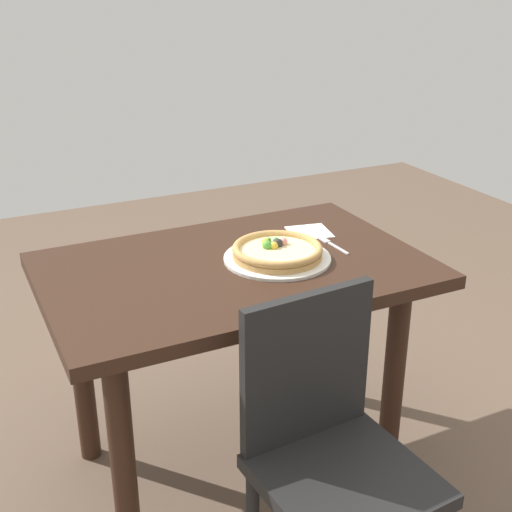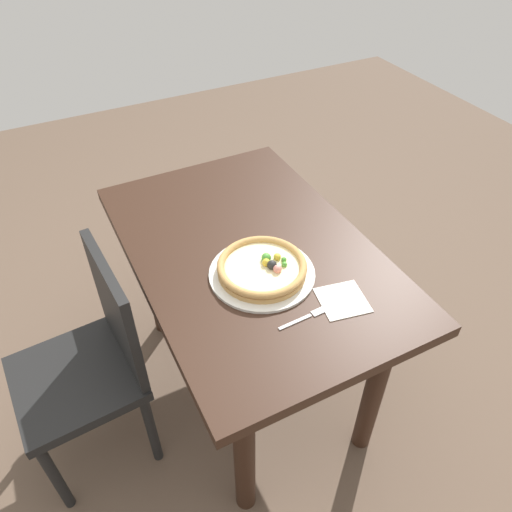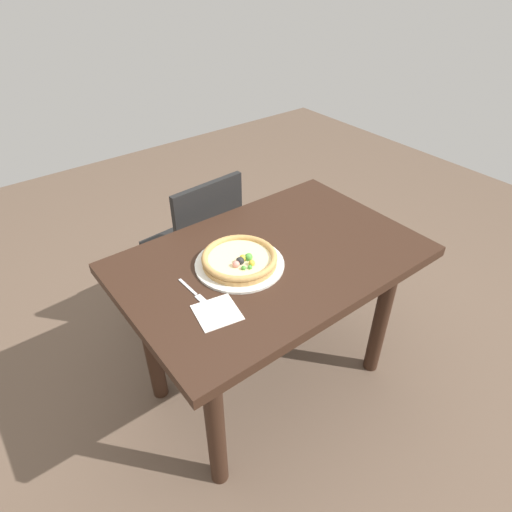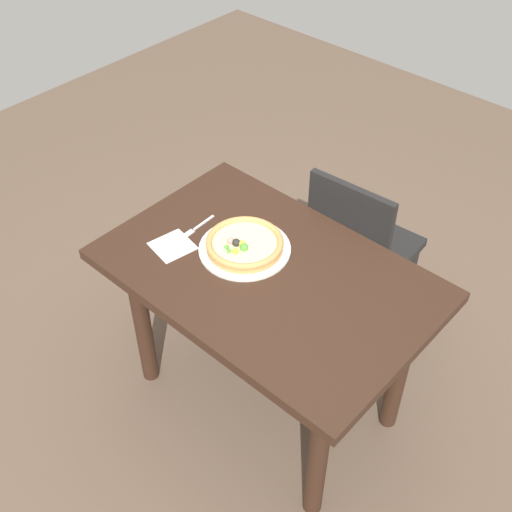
% 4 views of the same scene
% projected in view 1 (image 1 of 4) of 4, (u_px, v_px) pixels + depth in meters
% --- Properties ---
extents(ground_plane, '(6.00, 6.00, 0.00)m').
position_uv_depth(ground_plane, '(237.00, 459.00, 2.41)').
color(ground_plane, brown).
extents(dining_table, '(1.18, 0.77, 0.76)m').
position_uv_depth(dining_table, '(235.00, 299.00, 2.16)').
color(dining_table, '#331E14').
rests_on(dining_table, ground).
extents(chair_near, '(0.43, 0.43, 0.87)m').
position_uv_depth(chair_near, '(331.00, 450.00, 1.72)').
color(chair_near, black).
rests_on(chair_near, ground).
extents(plate, '(0.34, 0.34, 0.01)m').
position_uv_depth(plate, '(277.00, 258.00, 2.14)').
color(plate, silver).
rests_on(plate, dining_table).
extents(pizza, '(0.29, 0.29, 0.05)m').
position_uv_depth(pizza, '(277.00, 251.00, 2.13)').
color(pizza, tan).
rests_on(pizza, plate).
extents(fork, '(0.02, 0.17, 0.00)m').
position_uv_depth(fork, '(331.00, 244.00, 2.26)').
color(fork, silver).
rests_on(fork, dining_table).
extents(napkin, '(0.16, 0.16, 0.00)m').
position_uv_depth(napkin, '(309.00, 232.00, 2.36)').
color(napkin, white).
rests_on(napkin, dining_table).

